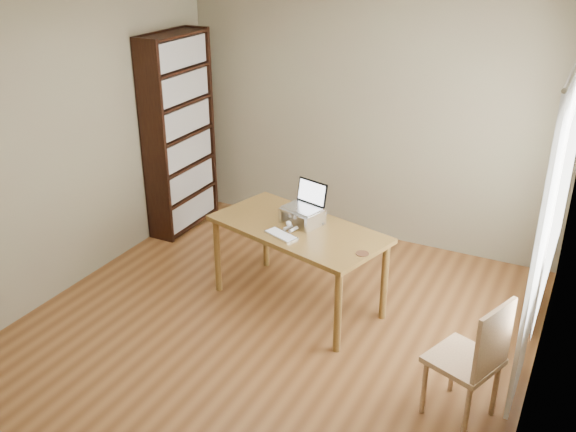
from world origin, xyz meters
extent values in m
cube|color=brown|center=(0.00, 0.00, -0.01)|extent=(4.00, 4.50, 0.02)
cube|color=white|center=(0.00, 0.00, 2.61)|extent=(4.00, 4.50, 0.02)
cube|color=#7E6D55|center=(0.00, 2.26, 1.30)|extent=(4.00, 0.02, 2.60)
cube|color=#7E6D55|center=(0.00, -2.26, 1.30)|extent=(4.00, 0.02, 2.60)
cube|color=#7E6D55|center=(-2.01, 0.00, 1.30)|extent=(0.02, 4.50, 2.60)
cube|color=#7E6D55|center=(2.01, 0.00, 1.30)|extent=(0.02, 4.50, 2.60)
cube|color=white|center=(1.98, 0.80, 1.40)|extent=(0.01, 1.80, 1.40)
cube|color=black|center=(-1.84, 1.12, 1.05)|extent=(0.30, 0.04, 2.10)
cube|color=black|center=(-1.84, 1.98, 1.05)|extent=(0.30, 0.04, 2.10)
cube|color=black|center=(-1.98, 1.55, 1.05)|extent=(0.02, 0.90, 2.10)
cube|color=black|center=(-1.84, 1.55, 0.03)|extent=(0.30, 0.84, 0.02)
cube|color=black|center=(-1.81, 1.55, 0.20)|extent=(0.20, 0.78, 0.28)
cube|color=black|center=(-1.84, 1.55, 0.37)|extent=(0.30, 0.84, 0.03)
cube|color=black|center=(-1.81, 1.55, 0.54)|extent=(0.20, 0.78, 0.28)
cube|color=black|center=(-1.84, 1.55, 0.71)|extent=(0.30, 0.84, 0.02)
cube|color=black|center=(-1.81, 1.55, 0.88)|extent=(0.20, 0.78, 0.28)
cube|color=black|center=(-1.84, 1.55, 1.05)|extent=(0.30, 0.84, 0.02)
cube|color=black|center=(-1.81, 1.55, 1.22)|extent=(0.20, 0.78, 0.28)
cube|color=black|center=(-1.84, 1.55, 1.39)|extent=(0.30, 0.84, 0.02)
cube|color=black|center=(-1.81, 1.55, 1.56)|extent=(0.20, 0.78, 0.28)
cube|color=black|center=(-1.84, 1.55, 1.73)|extent=(0.30, 0.84, 0.02)
cube|color=black|center=(-1.81, 1.55, 1.90)|extent=(0.20, 0.78, 0.28)
cube|color=black|center=(-1.84, 1.55, 2.07)|extent=(0.30, 0.84, 0.03)
cube|color=silver|center=(1.92, 0.25, 1.15)|extent=(0.03, 0.70, 2.20)
cube|color=silver|center=(1.92, 1.35, 1.15)|extent=(0.03, 0.70, 2.20)
cube|color=brown|center=(0.01, 0.64, 0.73)|extent=(1.64, 1.12, 0.04)
cylinder|color=brown|center=(-0.68, 0.95, 0.35)|extent=(0.06, 0.06, 0.71)
cylinder|color=brown|center=(0.70, 0.95, 0.35)|extent=(0.06, 0.06, 0.71)
cylinder|color=brown|center=(-0.68, 0.33, 0.35)|extent=(0.06, 0.06, 0.71)
cylinder|color=brown|center=(0.70, 0.33, 0.35)|extent=(0.06, 0.06, 0.71)
cube|color=silver|center=(-0.14, 0.72, 0.81)|extent=(0.03, 0.25, 0.12)
cube|color=silver|center=(0.15, 0.72, 0.81)|extent=(0.03, 0.25, 0.12)
cube|color=silver|center=(0.01, 0.72, 0.88)|extent=(0.32, 0.25, 0.01)
cube|color=silver|center=(0.01, 0.72, 0.89)|extent=(0.35, 0.29, 0.02)
cube|color=black|center=(0.01, 0.84, 1.00)|extent=(0.31, 0.12, 0.20)
cube|color=white|center=(0.01, 0.84, 1.00)|extent=(0.28, 0.11, 0.17)
cube|color=silver|center=(-0.04, 0.42, 0.76)|extent=(0.32, 0.22, 0.02)
cube|color=white|center=(-0.04, 0.42, 0.77)|extent=(0.29, 0.20, 0.00)
cylinder|color=#512B1C|center=(0.66, 0.43, 0.75)|extent=(0.10, 0.10, 0.01)
ellipsoid|color=#403C32|center=(0.02, 0.75, 0.82)|extent=(0.17, 0.38, 0.13)
ellipsoid|color=#403C32|center=(0.02, 0.86, 0.81)|extent=(0.15, 0.16, 0.12)
ellipsoid|color=#403C32|center=(0.02, 0.56, 0.84)|extent=(0.10, 0.10, 0.09)
ellipsoid|color=silver|center=(0.02, 0.60, 0.80)|extent=(0.09, 0.09, 0.08)
sphere|color=silver|center=(0.02, 0.52, 0.82)|extent=(0.04, 0.04, 0.04)
cone|color=#403C32|center=(-0.01, 0.56, 0.88)|extent=(0.03, 0.04, 0.04)
cone|color=#403C32|center=(0.05, 0.56, 0.88)|extent=(0.03, 0.04, 0.04)
cylinder|color=silver|center=(-0.01, 0.55, 0.77)|extent=(0.03, 0.09, 0.03)
cylinder|color=silver|center=(0.05, 0.55, 0.77)|extent=(0.03, 0.09, 0.03)
cylinder|color=#403C32|center=(0.11, 0.88, 0.77)|extent=(0.14, 0.21, 0.03)
cube|color=tan|center=(1.60, -0.13, 0.44)|extent=(0.53, 0.53, 0.04)
cylinder|color=tan|center=(1.43, -0.30, 0.22)|extent=(0.04, 0.04, 0.44)
cylinder|color=tan|center=(1.77, -0.30, 0.22)|extent=(0.04, 0.04, 0.44)
cylinder|color=tan|center=(1.43, 0.04, 0.22)|extent=(0.04, 0.04, 0.44)
cylinder|color=tan|center=(1.77, 0.04, 0.22)|extent=(0.04, 0.04, 0.44)
cube|color=tan|center=(1.79, -0.13, 0.69)|extent=(0.17, 0.38, 0.49)
camera|label=1|loc=(2.13, -3.73, 3.07)|focal=40.00mm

